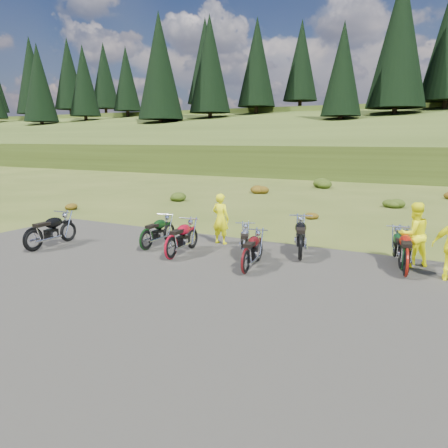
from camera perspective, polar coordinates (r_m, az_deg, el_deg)
The scene contains 36 objects.
ground at distance 11.91m, azimuth -0.18°, elevation -6.52°, with size 300.00×300.00×0.00m, color #374818.
gravel_pad at distance 10.29m, azimuth -5.52°, elevation -9.47°, with size 20.00×12.00×0.04m, color black.
hill_slope at distance 60.35m, azimuth 23.03°, elevation 6.78°, with size 300.00×46.00×3.00m, color #334115, non-canonical shape.
hill_plateau at distance 120.18m, azimuth 25.73°, elevation 8.28°, with size 300.00×90.00×9.17m, color #334115.
conifer_5 at distance 141.91m, azimuth -24.29°, elevation 16.02°, with size 6.16×6.16×16.00m.
conifer_8 at distance 119.92m, azimuth -23.87°, elevation 17.34°, with size 7.92×7.92×20.00m.
conifer_9 at distance 119.44m, azimuth -19.65°, elevation 17.99°, with size 7.48×7.48×19.00m.
conifer_10 at distance 119.46m, azimuth -15.37°, elevation 18.18°, with size 7.04×7.04×18.00m.
conifer_11 at distance 97.43m, azimuth -23.04°, elevation 16.63°, with size 6.60×6.60×17.00m.
conifer_12 at distance 97.12m, azimuth -17.86°, elevation 17.40°, with size 6.16×6.16×16.00m.
conifer_13 at distance 97.55m, azimuth -12.64°, elevation 18.04°, with size 5.72×5.72×15.00m.
conifer_14 at distance 98.72m, azimuth -7.48°, elevation 18.52°, with size 5.28×5.28×14.00m.
conifer_15 at distance 101.04m, azimuth -2.47°, elevation 20.50°, with size 7.92×7.92×20.00m.
conifer_16 at distance 76.33m, azimuth -8.42°, elevation 19.76°, with size 7.48×7.48×19.00m.
conifer_17 at distance 78.20m, azimuth -1.87°, elevation 20.17°, with size 7.04×7.04×18.00m.
conifer_18 at distance 80.92m, azimuth 4.32°, elevation 20.33°, with size 6.60×6.60×17.00m.
conifer_19 at distance 84.42m, azimuth 10.06°, elevation 20.29°, with size 6.16×6.16×16.00m.
conifer_20 at distance 88.53m, azimuth 15.28°, elevation 19.84°, with size 5.72×5.72×15.00m.
conifer_21 at distance 62.35m, azimuth 15.24°, elevation 18.97°, with size 5.28×5.28×14.00m.
conifer_22 at distance 67.83m, azimuth 21.98°, elevation 21.51°, with size 7.92×7.92×20.00m.
shrub_0 at distance 23.86m, azimuth -19.13°, elevation 2.33°, with size 0.77×0.77×0.45m, color brown.
shrub_1 at distance 25.96m, azimuth -6.12°, elevation 3.72°, with size 1.03×1.03×0.61m, color #20360D.
shrub_2 at distance 29.19m, azimuth 4.51°, elevation 4.71°, with size 1.30×1.30×0.77m, color brown.
shrub_3 at distance 33.21m, azimuth 12.82°, elevation 5.37°, with size 1.56×1.56×0.92m, color #20360D.
shrub_4 at distance 20.34m, azimuth 11.15°, elevation 1.31°, with size 0.77×0.77×0.45m, color brown.
shrub_5 at distance 24.89m, azimuth 21.17°, elevation 2.72°, with size 1.03×1.03×0.61m, color #20360D.
motorcycle_0 at distance 15.40m, azimuth -23.55°, elevation -3.40°, with size 2.21×0.74×1.16m, color black, non-canonical shape.
motorcycle_1 at distance 13.29m, azimuth -6.91°, elevation -4.73°, with size 2.10×0.70×1.10m, color maroon, non-canonical shape.
motorcycle_2 at distance 14.49m, azimuth -10.08°, elevation -3.49°, with size 2.00×0.67×1.05m, color black, non-canonical shape.
motorcycle_3 at distance 12.94m, azimuth 2.63°, elevation -5.10°, with size 1.92×0.64×1.00m, color #A7A8AC, non-canonical shape.
motorcycle_4 at distance 11.83m, azimuth 2.80°, elevation -6.66°, with size 1.98×0.66×1.04m, color #410A0C, non-canonical shape.
motorcycle_5 at distance 13.26m, azimuth 9.89°, elevation -4.86°, with size 2.28×0.76×1.19m, color black, non-canonical shape.
motorcycle_6 at distance 12.49m, azimuth 22.57°, elevation -6.55°, with size 2.18×0.73×1.14m, color maroon, non-canonical shape.
motorcycle_7 at distance 13.13m, azimuth 22.08°, elevation -5.68°, with size 2.01×0.67×1.05m, color black, non-canonical shape.
person_middle at distance 14.97m, azimuth -0.45°, elevation 0.58°, with size 0.64×0.42×1.75m, color yellow.
person_right_a at distance 13.44m, azimuth 23.54°, elevation -1.38°, with size 0.89×0.70×1.84m, color yellow.
Camera 1 is at (5.37, -10.01, 3.60)m, focal length 35.00 mm.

